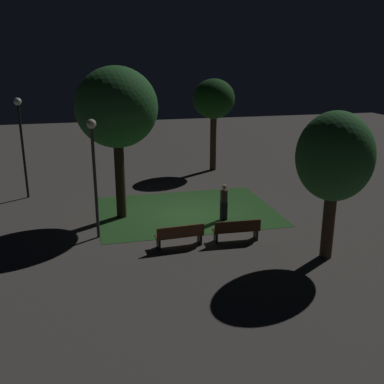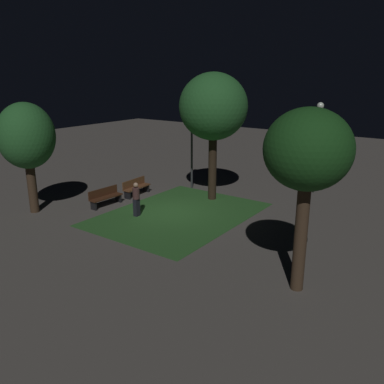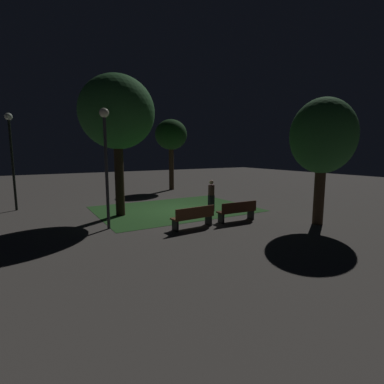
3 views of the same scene
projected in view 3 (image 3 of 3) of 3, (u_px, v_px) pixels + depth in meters
The scene contains 10 objects.
ground_plane at pixel (179, 211), 14.68m from camera, with size 60.00×60.00×0.00m, color #56514C.
grass_lawn at pixel (175, 209), 15.09m from camera, with size 7.97×5.92×0.01m, color #2D6028.
bench_path_side at pixel (194, 216), 11.21m from camera, with size 1.83×0.59×0.88m.
bench_front_right at pixel (237, 211), 12.33m from camera, with size 1.82×0.56×0.88m.
tree_lawn_side at pixel (117, 113), 12.90m from camera, with size 3.42×3.42×6.47m.
tree_near_wall at pixel (323, 137), 11.45m from camera, with size 2.58×2.58×5.17m.
tree_left_canopy at pixel (171, 136), 22.17m from camera, with size 2.49×2.49×5.52m.
lamp_post_path_center at pixel (11, 146), 14.28m from camera, with size 0.36×0.36×4.93m.
lamp_post_near_wall at pixel (106, 148), 10.78m from camera, with size 0.36×0.36×4.65m.
pedestrian at pixel (211, 195), 14.38m from camera, with size 0.32×0.32×1.61m.
Camera 3 is at (-6.72, -12.75, 3.02)m, focal length 26.53 mm.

